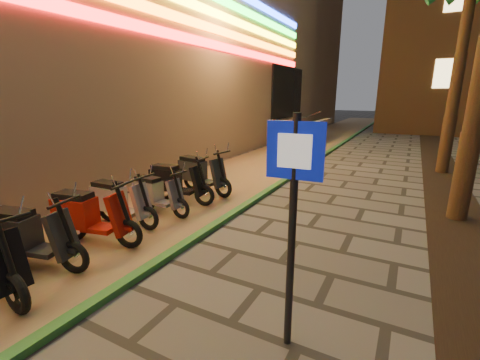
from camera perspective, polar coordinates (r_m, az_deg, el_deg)
The scene contains 10 objects.
parking_strip at distance 12.59m, azimuth 3.57°, elevation 2.60°, with size 3.40×60.00×0.01m, color #8C7251.
green_curb at distance 11.99m, azimuth 10.98°, elevation 1.95°, with size 0.18×60.00×0.10m, color #286C2E.
planting_strip at distance 6.84m, azimuth 35.51°, elevation -11.04°, with size 1.20×40.00×0.02m, color black.
pedestrian_sign at distance 3.22m, azimuth 9.40°, elevation -4.28°, with size 0.56×0.11×2.52m.
scooter_6 at distance 6.12m, azimuth -33.55°, elevation -8.29°, with size 1.73×0.83×1.22m.
scooter_7 at distance 6.54m, azimuth -25.43°, elevation -5.69°, with size 1.77×0.81×1.25m.
scooter_8 at distance 7.26m, azimuth -20.90°, elevation -3.52°, with size 1.66×0.58×1.17m.
scooter_9 at distance 7.68m, azimuth -14.72°, elevation -2.32°, with size 1.54×0.54×1.09m.
scooter_10 at distance 8.33m, azimuth -11.53°, elevation -0.30°, with size 1.77×0.68×1.24m.
scooter_11 at distance 9.08m, azimuth -7.19°, elevation 1.25°, with size 1.83×0.76×1.28m.
Camera 1 is at (2.49, -1.20, 2.68)m, focal length 24.00 mm.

